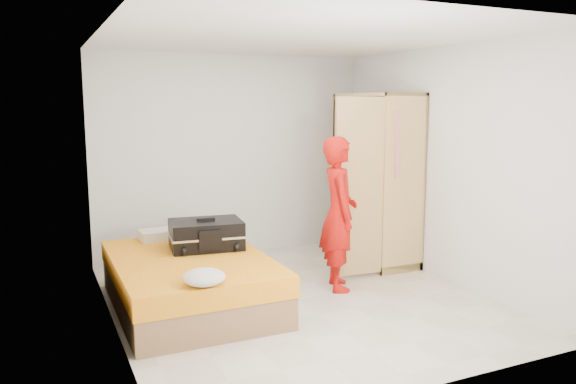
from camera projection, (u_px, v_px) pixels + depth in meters
name	position (u px, v px, depth m)	size (l,w,h in m)	color
room	(299.00, 173.00, 5.51)	(4.00, 4.02, 2.60)	beige
bed	(190.00, 281.00, 5.50)	(1.42, 2.02, 0.50)	#916342
wardrobe	(375.00, 184.00, 6.93)	(1.17, 1.20, 2.10)	#E1AF6D
person	(339.00, 214.00, 5.96)	(0.60, 0.39, 1.64)	red
suitcase	(206.00, 234.00, 5.77)	(0.80, 0.63, 0.32)	black
round_cushion	(204.00, 277.00, 4.59)	(0.35, 0.35, 0.13)	beige
pillow	(166.00, 234.00, 6.20)	(0.58, 0.29, 0.10)	beige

